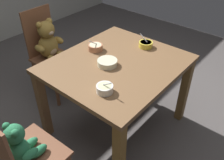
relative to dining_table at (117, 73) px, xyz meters
name	(u,v)px	position (x,y,z in m)	size (l,w,h in m)	color
ground_plane	(116,126)	(0.00, 0.00, -0.63)	(5.20, 5.20, 0.04)	#544F4D
dining_table	(117,73)	(0.00, 0.00, 0.00)	(1.07, 0.94, 0.72)	brown
teddy_chair_near_left	(20,152)	(-0.95, -0.01, -0.09)	(0.39, 0.43, 0.92)	brown
teddy_chair_far_center	(49,46)	(-0.02, 0.88, -0.04)	(0.37, 0.40, 0.94)	brown
porridge_bowl_white_near_left	(105,89)	(-0.35, -0.18, 0.14)	(0.12, 0.13, 0.11)	white
porridge_bowl_terracotta_far_center	(95,47)	(0.04, 0.27, 0.14)	(0.14, 0.13, 0.12)	#B47553
porridge_bowl_yellow_near_right	(146,44)	(0.37, -0.03, 0.14)	(0.12, 0.13, 0.11)	yellow
porridge_bowl_cream_center	(107,63)	(-0.08, 0.03, 0.13)	(0.16, 0.16, 0.05)	beige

